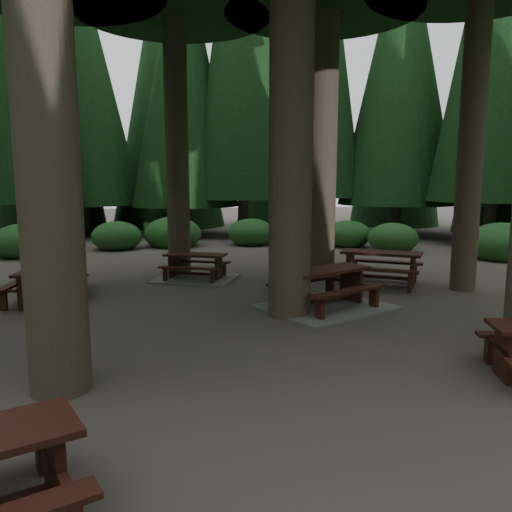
{
  "coord_description": "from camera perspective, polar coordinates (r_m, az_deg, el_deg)",
  "views": [
    {
      "loc": [
        -1.06,
        -9.37,
        2.68
      ],
      "look_at": [
        0.22,
        0.92,
        1.1
      ],
      "focal_mm": 35.0,
      "sensor_mm": 36.0,
      "label": 1
    }
  ],
  "objects": [
    {
      "name": "picnic_table_d",
      "position": [
        13.26,
        14.08,
        -0.75
      ],
      "size": [
        2.52,
        2.37,
        0.86
      ],
      "rotation": [
        0.0,
        0.0,
        -0.51
      ],
      "color": "#381610",
      "rests_on": "ground"
    },
    {
      "name": "ground",
      "position": [
        9.8,
        -0.6,
        -7.21
      ],
      "size": [
        80.0,
        80.0,
        0.0
      ],
      "primitive_type": "plane",
      "color": "#4D453E",
      "rests_on": "ground"
    },
    {
      "name": "picnic_table_b",
      "position": [
        11.97,
        -23.09,
        -2.49
      ],
      "size": [
        1.59,
        1.9,
        0.77
      ],
      "rotation": [
        0.0,
        0.0,
        1.48
      ],
      "color": "#381610",
      "rests_on": "ground"
    },
    {
      "name": "picnic_table_c",
      "position": [
        13.67,
        -6.92,
        -1.73
      ],
      "size": [
        2.54,
        2.32,
        0.71
      ],
      "rotation": [
        0.0,
        0.0,
        -0.34
      ],
      "color": "gray",
      "rests_on": "ground"
    },
    {
      "name": "picnic_table_a",
      "position": [
        10.64,
        7.92,
        -4.36
      ],
      "size": [
        3.19,
        3.02,
        0.85
      ],
      "rotation": [
        0.0,
        0.0,
        0.51
      ],
      "color": "gray",
      "rests_on": "ground"
    },
    {
      "name": "shrub_ring",
      "position": [
        10.52,
        2.76,
        -3.86
      ],
      "size": [
        23.86,
        24.64,
        1.49
      ],
      "color": "#1C5325",
      "rests_on": "ground"
    }
  ]
}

